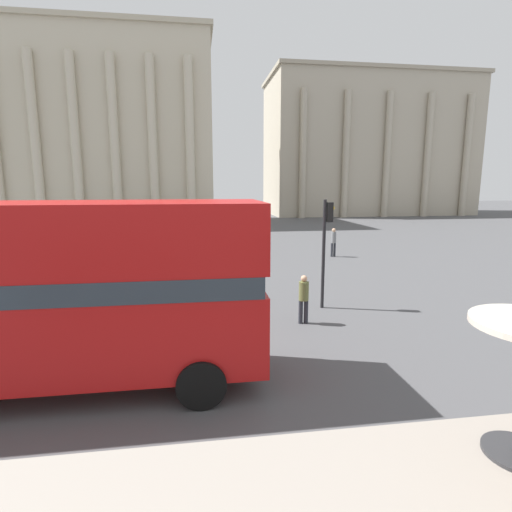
{
  "coord_description": "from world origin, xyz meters",
  "views": [
    {
      "loc": [
        -0.5,
        -2.0,
        4.5
      ],
      "look_at": [
        2.13,
        15.81,
        1.26
      ],
      "focal_mm": 28.0,
      "sensor_mm": 36.0,
      "label": 1
    }
  ],
  "objects_px": {
    "traffic_light_near": "(326,238)",
    "traffic_light_mid": "(111,229)",
    "car_maroon": "(174,250)",
    "pedestrian_grey": "(333,240)",
    "plaza_building_right": "(366,147)",
    "double_decker_bus": "(21,290)",
    "plaza_building_left": "(109,134)",
    "pedestrian_white": "(171,236)",
    "pedestrian_olive": "(304,296)"
  },
  "relations": [
    {
      "from": "traffic_light_near",
      "to": "traffic_light_mid",
      "type": "xyz_separation_m",
      "value": [
        -8.73,
        6.56,
        -0.22
      ]
    },
    {
      "from": "car_maroon",
      "to": "pedestrian_grey",
      "type": "distance_m",
      "value": 9.86
    },
    {
      "from": "plaza_building_right",
      "to": "car_maroon",
      "type": "distance_m",
      "value": 46.81
    },
    {
      "from": "double_decker_bus",
      "to": "plaza_building_right",
      "type": "xyz_separation_m",
      "value": [
        29.75,
        51.44,
        7.83
      ]
    },
    {
      "from": "traffic_light_mid",
      "to": "pedestrian_grey",
      "type": "height_order",
      "value": "traffic_light_mid"
    },
    {
      "from": "plaza_building_left",
      "to": "pedestrian_white",
      "type": "xyz_separation_m",
      "value": [
        7.89,
        -21.19,
        -9.34
      ]
    },
    {
      "from": "traffic_light_near",
      "to": "double_decker_bus",
      "type": "bearing_deg",
      "value": -149.04
    },
    {
      "from": "car_maroon",
      "to": "pedestrian_grey",
      "type": "xyz_separation_m",
      "value": [
        9.85,
        0.38,
        0.35
      ]
    },
    {
      "from": "plaza_building_left",
      "to": "pedestrian_grey",
      "type": "bearing_deg",
      "value": -54.86
    },
    {
      "from": "traffic_light_near",
      "to": "car_maroon",
      "type": "relative_size",
      "value": 0.95
    },
    {
      "from": "plaza_building_left",
      "to": "pedestrian_white",
      "type": "bearing_deg",
      "value": -69.59
    },
    {
      "from": "traffic_light_mid",
      "to": "plaza_building_left",
      "type": "bearing_deg",
      "value": 100.76
    },
    {
      "from": "traffic_light_near",
      "to": "car_maroon",
      "type": "xyz_separation_m",
      "value": [
        -5.97,
        9.76,
        -1.89
      ]
    },
    {
      "from": "double_decker_bus",
      "to": "pedestrian_olive",
      "type": "relative_size",
      "value": 6.32
    },
    {
      "from": "traffic_light_mid",
      "to": "pedestrian_white",
      "type": "bearing_deg",
      "value": 74.5
    },
    {
      "from": "pedestrian_olive",
      "to": "double_decker_bus",
      "type": "bearing_deg",
      "value": -63.61
    },
    {
      "from": "traffic_light_mid",
      "to": "pedestrian_olive",
      "type": "relative_size",
      "value": 2.24
    },
    {
      "from": "plaza_building_left",
      "to": "car_maroon",
      "type": "distance_m",
      "value": 29.15
    },
    {
      "from": "plaza_building_right",
      "to": "traffic_light_mid",
      "type": "relative_size",
      "value": 8.42
    },
    {
      "from": "pedestrian_olive",
      "to": "car_maroon",
      "type": "bearing_deg",
      "value": -156.58
    },
    {
      "from": "plaza_building_left",
      "to": "plaza_building_right",
      "type": "relative_size",
      "value": 0.78
    },
    {
      "from": "double_decker_bus",
      "to": "plaza_building_right",
      "type": "bearing_deg",
      "value": 64.1
    },
    {
      "from": "plaza_building_left",
      "to": "pedestrian_white",
      "type": "relative_size",
      "value": 14.88
    },
    {
      "from": "plaza_building_right",
      "to": "pedestrian_olive",
      "type": "bearing_deg",
      "value": -115.29
    },
    {
      "from": "pedestrian_white",
      "to": "pedestrian_olive",
      "type": "distance_m",
      "value": 17.17
    },
    {
      "from": "pedestrian_olive",
      "to": "traffic_light_near",
      "type": "bearing_deg",
      "value": 142.51
    },
    {
      "from": "plaza_building_right",
      "to": "double_decker_bus",
      "type": "bearing_deg",
      "value": -120.04
    },
    {
      "from": "pedestrian_grey",
      "to": "pedestrian_olive",
      "type": "distance_m",
      "value": 12.73
    },
    {
      "from": "pedestrian_white",
      "to": "traffic_light_mid",
      "type": "bearing_deg",
      "value": -143.31
    },
    {
      "from": "double_decker_bus",
      "to": "car_maroon",
      "type": "relative_size",
      "value": 2.43
    },
    {
      "from": "double_decker_bus",
      "to": "traffic_light_mid",
      "type": "relative_size",
      "value": 2.82
    },
    {
      "from": "double_decker_bus",
      "to": "pedestrian_grey",
      "type": "height_order",
      "value": "double_decker_bus"
    },
    {
      "from": "plaza_building_left",
      "to": "traffic_light_mid",
      "type": "xyz_separation_m",
      "value": [
        5.6,
        -29.44,
        -7.88
      ]
    },
    {
      "from": "pedestrian_white",
      "to": "double_decker_bus",
      "type": "bearing_deg",
      "value": -133.08
    },
    {
      "from": "traffic_light_near",
      "to": "pedestrian_olive",
      "type": "xyz_separation_m",
      "value": [
        -1.21,
        -1.54,
        -1.67
      ]
    },
    {
      "from": "pedestrian_grey",
      "to": "plaza_building_left",
      "type": "bearing_deg",
      "value": -159.11
    },
    {
      "from": "plaza_building_right",
      "to": "pedestrian_grey",
      "type": "bearing_deg",
      "value": -115.84
    },
    {
      "from": "plaza_building_left",
      "to": "traffic_light_mid",
      "type": "height_order",
      "value": "plaza_building_left"
    },
    {
      "from": "traffic_light_mid",
      "to": "pedestrian_olive",
      "type": "distance_m",
      "value": 11.15
    },
    {
      "from": "plaza_building_left",
      "to": "pedestrian_olive",
      "type": "distance_m",
      "value": 40.85
    },
    {
      "from": "plaza_building_right",
      "to": "pedestrian_olive",
      "type": "xyz_separation_m",
      "value": [
        -22.69,
        -48.02,
        -9.22
      ]
    },
    {
      "from": "double_decker_bus",
      "to": "pedestrian_olive",
      "type": "height_order",
      "value": "double_decker_bus"
    },
    {
      "from": "pedestrian_white",
      "to": "plaza_building_left",
      "type": "bearing_deg",
      "value": 72.61
    },
    {
      "from": "traffic_light_near",
      "to": "pedestrian_grey",
      "type": "bearing_deg",
      "value": 69.06
    },
    {
      "from": "plaza_building_left",
      "to": "pedestrian_olive",
      "type": "height_order",
      "value": "plaza_building_left"
    },
    {
      "from": "pedestrian_white",
      "to": "pedestrian_grey",
      "type": "bearing_deg",
      "value": -62.18
    },
    {
      "from": "car_maroon",
      "to": "pedestrian_white",
      "type": "bearing_deg",
      "value": -115.06
    },
    {
      "from": "plaza_building_left",
      "to": "plaza_building_right",
      "type": "distance_m",
      "value": 37.31
    },
    {
      "from": "traffic_light_mid",
      "to": "pedestrian_grey",
      "type": "distance_m",
      "value": 13.17
    },
    {
      "from": "pedestrian_white",
      "to": "pedestrian_olive",
      "type": "relative_size",
      "value": 0.99
    }
  ]
}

